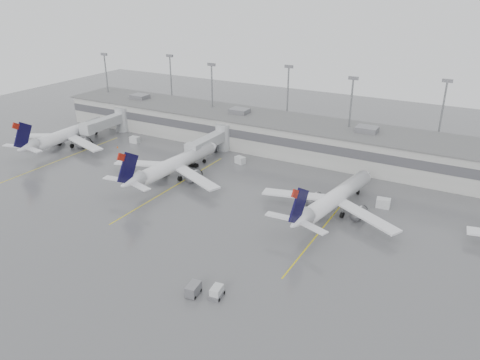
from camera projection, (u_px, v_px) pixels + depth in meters
The scene contains 19 objects.
ground at pixel (173, 261), 75.45m from camera, with size 260.00×260.00×0.00m, color #565658.
terminal at pixel (307, 138), 120.37m from camera, with size 152.00×17.00×9.45m.
light_masts at pixel (317, 104), 121.90m from camera, with size 142.40×8.00×20.60m.
jet_bridge_left at pixel (112, 122), 135.47m from camera, with size 4.00×17.20×7.00m.
jet_bridge_right at pixel (214, 140), 119.81m from camera, with size 4.00×17.20×7.00m.
stand_markings at pixel (244, 203), 94.72m from camera, with size 105.25×40.00×0.01m.
jet_far_left at pixel (66, 134), 126.11m from camera, with size 29.44×33.07×10.69m.
jet_mid_left at pixel (173, 164), 105.59m from camera, with size 29.60×33.27×10.76m.
jet_mid_right at pixel (334, 198), 89.46m from camera, with size 28.44×32.12×10.45m.
baggage_tug at pixel (217, 293), 66.62m from camera, with size 1.96×2.74×1.64m.
baggage_cart at pixel (193, 289), 66.99m from camera, with size 1.85×2.83×1.70m.
gse_uld_a at pixel (135, 140), 129.72m from camera, with size 2.50×1.66×1.77m, color silver.
gse_uld_b at pixel (240, 160), 115.11m from camera, with size 2.43×1.62×1.72m, color silver.
gse_uld_c at pixel (383, 203), 92.77m from camera, with size 2.66×1.78×1.89m, color silver.
gse_loader at pixel (213, 147), 123.64m from camera, with size 1.97×3.16×1.97m, color slate.
cone_a at pixel (118, 147), 125.91m from camera, with size 0.39×0.39×0.62m, color #F56205.
cone_b at pixel (167, 168), 111.78m from camera, with size 0.38×0.38×0.60m, color #F56205.
cone_c at pixel (336, 202), 94.49m from camera, with size 0.46×0.46×0.73m, color #F56205.
cone_d at pixel (475, 233), 82.92m from camera, with size 0.43×0.43×0.68m, color #F56205.
Camera 1 is at (40.78, -50.79, 41.70)m, focal length 35.00 mm.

